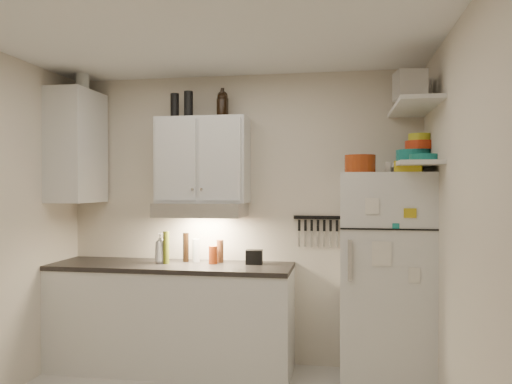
# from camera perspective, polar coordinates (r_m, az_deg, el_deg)

# --- Properties ---
(ceiling) EXTENTS (3.20, 3.00, 0.02)m
(ceiling) POSITION_cam_1_polar(r_m,az_deg,el_deg) (3.24, -7.49, 18.94)
(ceiling) COLOR white
(ceiling) RESTS_ON ground
(back_wall) EXTENTS (3.20, 0.02, 2.60)m
(back_wall) POSITION_cam_1_polar(r_m,az_deg,el_deg) (4.55, -1.81, -3.06)
(back_wall) COLOR beige
(back_wall) RESTS_ON ground
(right_wall) EXTENTS (0.02, 3.00, 2.60)m
(right_wall) POSITION_cam_1_polar(r_m,az_deg,el_deg) (3.03, 23.16, -4.97)
(right_wall) COLOR beige
(right_wall) RESTS_ON ground
(base_cabinet) EXTENTS (2.10, 0.60, 0.88)m
(base_cabinet) POSITION_cam_1_polar(r_m,az_deg,el_deg) (4.53, -9.66, -14.10)
(base_cabinet) COLOR silver
(base_cabinet) RESTS_ON floor
(countertop) EXTENTS (2.10, 0.62, 0.04)m
(countertop) POSITION_cam_1_polar(r_m,az_deg,el_deg) (4.44, -9.67, -8.35)
(countertop) COLOR black
(countertop) RESTS_ON base_cabinet
(upper_cabinet) EXTENTS (0.80, 0.33, 0.75)m
(upper_cabinet) POSITION_cam_1_polar(r_m,az_deg,el_deg) (4.44, -6.06, 3.62)
(upper_cabinet) COLOR silver
(upper_cabinet) RESTS_ON back_wall
(side_cabinet) EXTENTS (0.33, 0.55, 1.00)m
(side_cabinet) POSITION_cam_1_polar(r_m,az_deg,el_deg) (4.77, -19.81, 4.89)
(side_cabinet) COLOR silver
(side_cabinet) RESTS_ON left_wall
(range_hood) EXTENTS (0.76, 0.46, 0.12)m
(range_hood) POSITION_cam_1_polar(r_m,az_deg,el_deg) (4.38, -6.29, -2.03)
(range_hood) COLOR silver
(range_hood) RESTS_ON back_wall
(fridge) EXTENTS (0.70, 0.68, 1.70)m
(fridge) POSITION_cam_1_polar(r_m,az_deg,el_deg) (4.18, 14.48, -9.63)
(fridge) COLOR silver
(fridge) RESTS_ON floor
(shelf_hi) EXTENTS (0.30, 0.95, 0.03)m
(shelf_hi) POSITION_cam_1_polar(r_m,az_deg,el_deg) (4.04, 17.56, 9.24)
(shelf_hi) COLOR silver
(shelf_hi) RESTS_ON right_wall
(shelf_lo) EXTENTS (0.30, 0.95, 0.03)m
(shelf_lo) POSITION_cam_1_polar(r_m,az_deg,el_deg) (4.00, 17.54, 3.00)
(shelf_lo) COLOR silver
(shelf_lo) RESTS_ON right_wall
(knife_strip) EXTENTS (0.42, 0.02, 0.03)m
(knife_strip) POSITION_cam_1_polar(r_m,az_deg,el_deg) (4.43, 7.04, -2.90)
(knife_strip) COLOR black
(knife_strip) RESTS_ON back_wall
(dutch_oven) EXTENTS (0.30, 0.30, 0.14)m
(dutch_oven) POSITION_cam_1_polar(r_m,az_deg,el_deg) (3.99, 11.80, 3.16)
(dutch_oven) COLOR maroon
(dutch_oven) RESTS_ON fridge
(book_stack) EXTENTS (0.24, 0.27, 0.08)m
(book_stack) POSITION_cam_1_polar(r_m,az_deg,el_deg) (3.90, 17.07, 2.77)
(book_stack) COLOR gold
(book_stack) RESTS_ON fridge
(spice_jar) EXTENTS (0.07, 0.07, 0.09)m
(spice_jar) POSITION_cam_1_polar(r_m,az_deg,el_deg) (4.12, 14.93, 2.72)
(spice_jar) COLOR silver
(spice_jar) RESTS_ON fridge
(stock_pot) EXTENTS (0.31, 0.31, 0.18)m
(stock_pot) POSITION_cam_1_polar(r_m,az_deg,el_deg) (4.42, 16.94, 9.85)
(stock_pot) COLOR silver
(stock_pot) RESTS_ON shelf_hi
(tin_a) EXTENTS (0.22, 0.20, 0.19)m
(tin_a) POSITION_cam_1_polar(r_m,az_deg,el_deg) (4.05, 17.77, 10.78)
(tin_a) COLOR #AAAAAD
(tin_a) RESTS_ON shelf_hi
(tin_b) EXTENTS (0.23, 0.23, 0.20)m
(tin_b) POSITION_cam_1_polar(r_m,az_deg,el_deg) (3.80, 17.17, 11.56)
(tin_b) COLOR #AAAAAD
(tin_b) RESTS_ON shelf_hi
(bowl_teal) EXTENTS (0.29, 0.29, 0.11)m
(bowl_teal) POSITION_cam_1_polar(r_m,az_deg,el_deg) (4.24, 17.61, 3.84)
(bowl_teal) COLOR #167C76
(bowl_teal) RESTS_ON shelf_lo
(bowl_orange) EXTENTS (0.23, 0.23, 0.07)m
(bowl_orange) POSITION_cam_1_polar(r_m,az_deg,el_deg) (4.21, 18.20, 5.10)
(bowl_orange) COLOR red
(bowl_orange) RESTS_ON bowl_teal
(bowl_yellow) EXTENTS (0.18, 0.18, 0.06)m
(bowl_yellow) POSITION_cam_1_polar(r_m,az_deg,el_deg) (4.22, 18.20, 5.95)
(bowl_yellow) COLOR gold
(bowl_yellow) RESTS_ON bowl_orange
(plates) EXTENTS (0.25, 0.25, 0.06)m
(plates) POSITION_cam_1_polar(r_m,az_deg,el_deg) (3.96, 18.80, 3.67)
(plates) COLOR #167C76
(plates) RESTS_ON shelf_lo
(growler_a) EXTENTS (0.13, 0.13, 0.25)m
(growler_a) POSITION_cam_1_polar(r_m,az_deg,el_deg) (4.50, -3.84, 9.98)
(growler_a) COLOR black
(growler_a) RESTS_ON upper_cabinet
(growler_b) EXTENTS (0.10, 0.10, 0.23)m
(growler_b) POSITION_cam_1_polar(r_m,az_deg,el_deg) (4.46, -3.91, 9.91)
(growler_b) COLOR black
(growler_b) RESTS_ON upper_cabinet
(thermos_a) EXTENTS (0.09, 0.09, 0.23)m
(thermos_a) POSITION_cam_1_polar(r_m,az_deg,el_deg) (4.48, -7.72, 9.90)
(thermos_a) COLOR black
(thermos_a) RESTS_ON upper_cabinet
(thermos_b) EXTENTS (0.08, 0.08, 0.22)m
(thermos_b) POSITION_cam_1_polar(r_m,az_deg,el_deg) (4.54, -9.27, 9.70)
(thermos_b) COLOR black
(thermos_b) RESTS_ON upper_cabinet
(side_jar) EXTENTS (0.12, 0.12, 0.15)m
(side_jar) POSITION_cam_1_polar(r_m,az_deg,el_deg) (4.81, -19.22, 11.80)
(side_jar) COLOR silver
(side_jar) RESTS_ON side_cabinet
(soap_bottle) EXTENTS (0.12, 0.12, 0.29)m
(soap_bottle) POSITION_cam_1_polar(r_m,az_deg,el_deg) (4.48, -10.87, -6.12)
(soap_bottle) COLOR silver
(soap_bottle) RESTS_ON countertop
(pepper_mill) EXTENTS (0.07, 0.07, 0.20)m
(pepper_mill) POSITION_cam_1_polar(r_m,az_deg,el_deg) (4.46, -4.13, -6.76)
(pepper_mill) COLOR brown
(pepper_mill) RESTS_ON countertop
(oil_bottle) EXTENTS (0.07, 0.07, 0.28)m
(oil_bottle) POSITION_cam_1_polar(r_m,az_deg,el_deg) (4.44, -10.23, -6.26)
(oil_bottle) COLOR #505916
(oil_bottle) RESTS_ON countertop
(vinegar_bottle) EXTENTS (0.07, 0.07, 0.26)m
(vinegar_bottle) POSITION_cam_1_polar(r_m,az_deg,el_deg) (4.52, -8.02, -6.27)
(vinegar_bottle) COLOR black
(vinegar_bottle) RESTS_ON countertop
(clear_bottle) EXTENTS (0.09, 0.09, 0.21)m
(clear_bottle) POSITION_cam_1_polar(r_m,az_deg,el_deg) (4.50, -6.84, -6.65)
(clear_bottle) COLOR silver
(clear_bottle) RESTS_ON countertop
(red_jar) EXTENTS (0.10, 0.10, 0.15)m
(red_jar) POSITION_cam_1_polar(r_m,az_deg,el_deg) (4.38, -4.93, -7.18)
(red_jar) COLOR maroon
(red_jar) RESTS_ON countertop
(caddy) EXTENTS (0.15, 0.11, 0.12)m
(caddy) POSITION_cam_1_polar(r_m,az_deg,el_deg) (4.35, -0.21, -7.44)
(caddy) COLOR black
(caddy) RESTS_ON countertop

